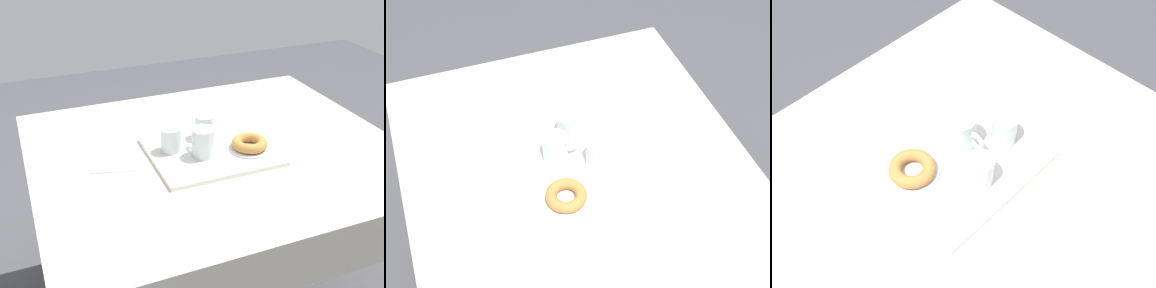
{
  "view_description": "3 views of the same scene",
  "coord_description": "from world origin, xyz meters",
  "views": [
    {
      "loc": [
        -0.59,
        -1.25,
        1.49
      ],
      "look_at": [
        -0.08,
        0.02,
        0.76
      ],
      "focal_mm": 44.03,
      "sensor_mm": 36.0,
      "label": 1
    },
    {
      "loc": [
        0.98,
        -0.35,
        1.99
      ],
      "look_at": [
        -0.07,
        0.01,
        0.79
      ],
      "focal_mm": 51.94,
      "sensor_mm": 36.0,
      "label": 2
    },
    {
      "loc": [
        0.48,
        0.49,
        1.73
      ],
      "look_at": [
        -0.07,
        -0.04,
        0.77
      ],
      "focal_mm": 44.82,
      "sensor_mm": 36.0,
      "label": 3
    }
  ],
  "objects": [
    {
      "name": "tea_mug_left",
      "position": [
        -0.07,
        -0.05,
        0.79
      ],
      "size": [
        0.07,
        0.11,
        0.09
      ],
      "color": "silver",
      "rests_on": "serving_tray"
    },
    {
      "name": "sugar_donut_left",
      "position": [
        0.08,
        -0.08,
        0.77
      ],
      "size": [
        0.12,
        0.12,
        0.03
      ],
      "primitive_type": "torus",
      "color": "#BC7F3D",
      "rests_on": "donut_plate_left"
    },
    {
      "name": "serving_tray",
      "position": [
        -0.03,
        -0.03,
        0.74
      ],
      "size": [
        0.39,
        0.34,
        0.01
      ],
      "primitive_type": "cube",
      "color": "silver",
      "rests_on": "dining_table"
    },
    {
      "name": "dining_table",
      "position": [
        0.0,
        0.0,
        0.64
      ],
      "size": [
        1.21,
        1.02,
        0.74
      ],
      "color": "beige",
      "rests_on": "ground"
    },
    {
      "name": "water_glass_near",
      "position": [
        -0.16,
        0.01,
        0.79
      ],
      "size": [
        0.07,
        0.07,
        0.08
      ],
      "color": "silver",
      "rests_on": "serving_tray"
    },
    {
      "name": "paper_napkin",
      "position": [
        -0.34,
        0.03,
        0.74
      ],
      "size": [
        0.16,
        0.15,
        0.01
      ],
      "primitive_type": "cube",
      "rotation": [
        0.0,
        0.0,
        -0.27
      ],
      "color": "white",
      "rests_on": "dining_table"
    },
    {
      "name": "water_glass_far",
      "position": [
        -0.02,
        0.06,
        0.79
      ],
      "size": [
        0.07,
        0.07,
        0.08
      ],
      "color": "silver",
      "rests_on": "serving_tray"
    },
    {
      "name": "donut_plate_left",
      "position": [
        0.08,
        -0.08,
        0.75
      ],
      "size": [
        0.13,
        0.13,
        0.01
      ],
      "primitive_type": "cylinder",
      "color": "silver",
      "rests_on": "serving_tray"
    }
  ]
}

